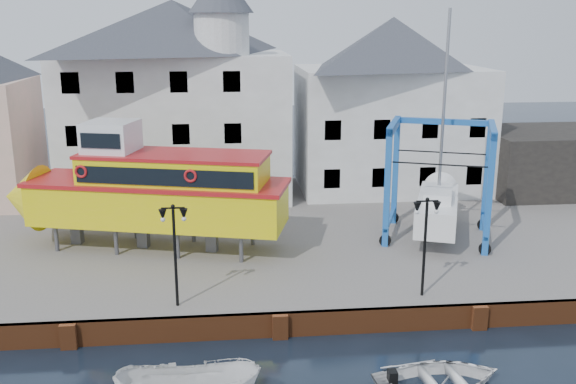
{
  "coord_description": "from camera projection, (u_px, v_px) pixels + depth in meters",
  "views": [
    {
      "loc": [
        -1.91,
        -22.63,
        12.02
      ],
      "look_at": [
        1.0,
        7.0,
        4.0
      ],
      "focal_mm": 40.0,
      "sensor_mm": 36.0,
      "label": 1
    }
  ],
  "objects": [
    {
      "name": "ground",
      "position": [
        280.0,
        338.0,
        25.05
      ],
      "size": [
        140.0,
        140.0,
        0.0
      ],
      "primitive_type": "plane",
      "color": "black",
      "rests_on": "ground"
    },
    {
      "name": "hardstanding",
      "position": [
        263.0,
        235.0,
        35.5
      ],
      "size": [
        44.0,
        22.0,
        1.0
      ],
      "primitive_type": "cube",
      "color": "#64615D",
      "rests_on": "ground"
    },
    {
      "name": "quay_wall",
      "position": [
        280.0,
        325.0,
        25.03
      ],
      "size": [
        44.0,
        0.47,
        1.0
      ],
      "color": "brown",
      "rests_on": "ground"
    },
    {
      "name": "building_white_main",
      "position": [
        178.0,
        96.0,
        40.36
      ],
      "size": [
        14.0,
        8.3,
        14.0
      ],
      "color": "silver",
      "rests_on": "hardstanding"
    },
    {
      "name": "building_white_right",
      "position": [
        390.0,
        104.0,
        42.44
      ],
      "size": [
        12.0,
        8.0,
        11.2
      ],
      "color": "silver",
      "rests_on": "hardstanding"
    },
    {
      "name": "shed_dark",
      "position": [
        544.0,
        161.0,
        42.41
      ],
      "size": [
        8.0,
        7.0,
        4.0
      ],
      "primitive_type": "cube",
      "color": "black",
      "rests_on": "hardstanding"
    },
    {
      "name": "lamp_post_left",
      "position": [
        174.0,
        230.0,
        24.74
      ],
      "size": [
        1.12,
        0.32,
        4.2
      ],
      "color": "black",
      "rests_on": "hardstanding"
    },
    {
      "name": "lamp_post_right",
      "position": [
        426.0,
        222.0,
        25.69
      ],
      "size": [
        1.12,
        0.32,
        4.2
      ],
      "color": "black",
      "rests_on": "hardstanding"
    },
    {
      "name": "tour_boat",
      "position": [
        141.0,
        190.0,
        31.37
      ],
      "size": [
        14.88,
        7.06,
        6.31
      ],
      "rotation": [
        0.0,
        0.0,
        -0.26
      ],
      "color": "#59595E",
      "rests_on": "hardstanding"
    },
    {
      "name": "travel_lift",
      "position": [
        438.0,
        198.0,
        33.67
      ],
      "size": [
        6.53,
        7.86,
        11.58
      ],
      "rotation": [
        0.0,
        0.0,
        -0.36
      ],
      "color": "#2165A6",
      "rests_on": "hardstanding"
    }
  ]
}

